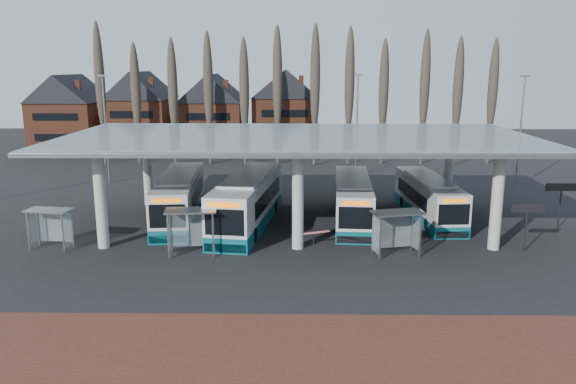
{
  "coord_description": "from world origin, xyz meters",
  "views": [
    {
      "loc": [
        -0.15,
        -30.47,
        10.96
      ],
      "look_at": [
        -0.66,
        7.0,
        2.53
      ],
      "focal_mm": 35.0,
      "sensor_mm": 36.0,
      "label": 1
    }
  ],
  "objects_px": {
    "bus_0": "(180,198)",
    "bus_2": "(353,201)",
    "bus_3": "(428,199)",
    "shelter_1": "(191,221)",
    "shelter_2": "(396,223)",
    "shelter_0": "(51,220)",
    "bus_1": "(248,202)"
  },
  "relations": [
    {
      "from": "bus_3",
      "to": "bus_0",
      "type": "bearing_deg",
      "value": 178.47
    },
    {
      "from": "bus_0",
      "to": "shelter_1",
      "type": "bearing_deg",
      "value": -78.15
    },
    {
      "from": "bus_0",
      "to": "shelter_1",
      "type": "xyz_separation_m",
      "value": [
        2.28,
        -7.76,
        0.43
      ]
    },
    {
      "from": "bus_1",
      "to": "shelter_0",
      "type": "distance_m",
      "value": 12.8
    },
    {
      "from": "bus_3",
      "to": "shelter_0",
      "type": "bearing_deg",
      "value": -166.97
    },
    {
      "from": "bus_0",
      "to": "bus_1",
      "type": "height_order",
      "value": "bus_1"
    },
    {
      "from": "shelter_1",
      "to": "shelter_2",
      "type": "relative_size",
      "value": 1.0
    },
    {
      "from": "bus_3",
      "to": "bus_1",
      "type": "bearing_deg",
      "value": -174.45
    },
    {
      "from": "bus_1",
      "to": "bus_2",
      "type": "bearing_deg",
      "value": 16.9
    },
    {
      "from": "bus_0",
      "to": "bus_2",
      "type": "xyz_separation_m",
      "value": [
        12.56,
        -0.22,
        -0.09
      ]
    },
    {
      "from": "shelter_0",
      "to": "shelter_1",
      "type": "xyz_separation_m",
      "value": [
        8.8,
        -0.99,
        0.21
      ]
    },
    {
      "from": "bus_2",
      "to": "shelter_0",
      "type": "distance_m",
      "value": 20.17
    },
    {
      "from": "bus_1",
      "to": "shelter_2",
      "type": "height_order",
      "value": "bus_1"
    },
    {
      "from": "bus_0",
      "to": "bus_3",
      "type": "xyz_separation_m",
      "value": [
        18.22,
        0.75,
        -0.15
      ]
    },
    {
      "from": "shelter_0",
      "to": "shelter_2",
      "type": "xyz_separation_m",
      "value": [
        20.85,
        -1.0,
        0.15
      ]
    },
    {
      "from": "bus_2",
      "to": "shelter_0",
      "type": "height_order",
      "value": "bus_2"
    },
    {
      "from": "bus_0",
      "to": "shelter_1",
      "type": "height_order",
      "value": "bus_0"
    },
    {
      "from": "bus_0",
      "to": "bus_1",
      "type": "relative_size",
      "value": 0.94
    },
    {
      "from": "shelter_2",
      "to": "bus_0",
      "type": "bearing_deg",
      "value": 138.25
    },
    {
      "from": "bus_3",
      "to": "shelter_1",
      "type": "bearing_deg",
      "value": -155.78
    },
    {
      "from": "bus_1",
      "to": "shelter_2",
      "type": "xyz_separation_m",
      "value": [
        9.23,
        -6.34,
        0.27
      ]
    },
    {
      "from": "bus_0",
      "to": "shelter_2",
      "type": "relative_size",
      "value": 3.89
    },
    {
      "from": "bus_1",
      "to": "bus_2",
      "type": "distance_m",
      "value": 7.54
    },
    {
      "from": "shelter_2",
      "to": "bus_1",
      "type": "bearing_deg",
      "value": 132.2
    },
    {
      "from": "bus_3",
      "to": "shelter_1",
      "type": "height_order",
      "value": "bus_3"
    },
    {
      "from": "bus_0",
      "to": "shelter_0",
      "type": "bearing_deg",
      "value": -138.43
    },
    {
      "from": "shelter_1",
      "to": "shelter_2",
      "type": "distance_m",
      "value": 12.06
    },
    {
      "from": "bus_2",
      "to": "shelter_1",
      "type": "relative_size",
      "value": 3.68
    },
    {
      "from": "bus_1",
      "to": "shelter_0",
      "type": "height_order",
      "value": "bus_1"
    },
    {
      "from": "bus_2",
      "to": "shelter_1",
      "type": "distance_m",
      "value": 12.76
    },
    {
      "from": "bus_0",
      "to": "bus_3",
      "type": "distance_m",
      "value": 18.23
    },
    {
      "from": "shelter_0",
      "to": "shelter_1",
      "type": "distance_m",
      "value": 8.85
    }
  ]
}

